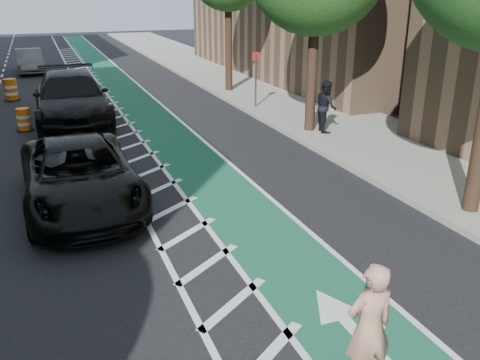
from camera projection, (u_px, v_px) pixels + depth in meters
name	position (u px, v px, depth m)	size (l,w,h in m)	color
ground	(129.00, 280.00, 9.23)	(120.00, 120.00, 0.00)	black
bike_lane	(163.00, 131.00, 18.97)	(2.00, 90.00, 0.01)	#17513A
buffer_strip	(123.00, 135.00, 18.45)	(1.40, 90.00, 0.01)	silver
sidewalk_right	(316.00, 114.00, 21.16)	(5.00, 90.00, 0.15)	gray
curb_right	(262.00, 119.00, 20.32)	(0.12, 90.00, 0.16)	gray
sign_post	(256.00, 79.00, 21.81)	(0.35, 0.08, 2.47)	#4C4C4C
skateboarder	(369.00, 328.00, 6.29)	(0.66, 0.43, 1.80)	tan
suv_near	(80.00, 175.00, 12.19)	(2.58, 5.60, 1.56)	black
suv_far	(71.00, 99.00, 19.78)	(2.72, 6.69, 1.94)	black
car_grey	(30.00, 61.00, 32.08)	(1.54, 4.41, 1.45)	slate
pedestrian	(326.00, 106.00, 18.05)	(0.88, 0.69, 1.81)	black
barrel_b	(24.00, 120.00, 18.87)	(0.62, 0.62, 0.84)	#FF660D
barrel_c	(11.00, 90.00, 24.04)	(0.74, 0.74, 1.02)	orange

